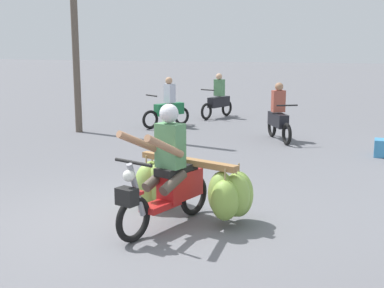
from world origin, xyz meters
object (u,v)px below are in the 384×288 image
object	(u,v)px
motorbike_main_loaded	(183,184)
motorbike_distant_ahead_right	(218,100)
motorbike_distant_far_ahead	(278,117)
motorbike_distant_ahead_left	(168,107)

from	to	relation	value
motorbike_main_loaded	motorbike_distant_ahead_right	distance (m)	9.58
motorbike_distant_ahead_right	motorbike_distant_far_ahead	distance (m)	4.10
motorbike_distant_ahead_left	motorbike_distant_far_ahead	size ratio (longest dim) A/B	0.98
motorbike_main_loaded	motorbike_distant_far_ahead	xyz separation A→B (m)	(0.21, 6.05, 0.09)
motorbike_main_loaded	motorbike_distant_far_ahead	size ratio (longest dim) A/B	1.38
motorbike_main_loaded	motorbike_distant_ahead_left	xyz separation A→B (m)	(-3.09, 7.09, 0.09)
motorbike_distant_far_ahead	motorbike_distant_ahead_right	bearing A→B (deg)	127.32
motorbike_distant_ahead_left	motorbike_distant_far_ahead	xyz separation A→B (m)	(3.29, -1.04, 0.00)
motorbike_distant_ahead_left	motorbike_distant_far_ahead	world-z (taller)	same
motorbike_main_loaded	motorbike_distant_ahead_left	world-z (taller)	motorbike_main_loaded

